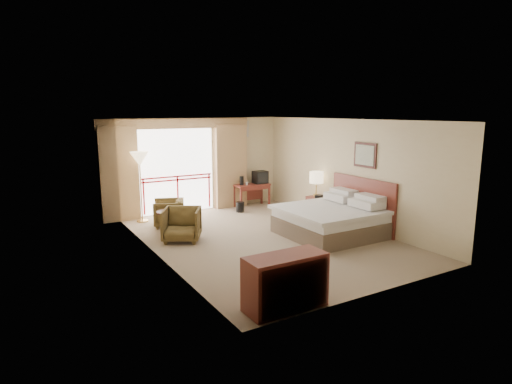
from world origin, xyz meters
TOP-DOWN VIEW (x-y plane):
  - floor at (0.00, 0.00)m, footprint 7.00×7.00m
  - ceiling at (0.00, 0.00)m, footprint 7.00×7.00m
  - wall_back at (0.00, 3.50)m, footprint 5.00×0.00m
  - wall_front at (0.00, -3.50)m, footprint 5.00×0.00m
  - wall_left at (-2.50, 0.00)m, footprint 0.00×7.00m
  - wall_right at (2.50, 0.00)m, footprint 0.00×7.00m
  - balcony_door at (-0.80, 3.48)m, footprint 2.40×0.00m
  - balcony_railing at (-0.80, 3.46)m, footprint 2.09×0.03m
  - curtain_left at (-2.45, 3.35)m, footprint 1.00×0.26m
  - curtain_right at (0.85, 3.35)m, footprint 1.00×0.26m
  - valance at (-0.80, 3.38)m, footprint 4.40×0.22m
  - hvac_vent at (1.30, 3.47)m, footprint 0.50×0.04m
  - bed at (1.50, -0.60)m, footprint 2.13×2.06m
  - headboard at (2.46, -0.60)m, footprint 0.06×2.10m
  - framed_art at (2.47, -0.60)m, footprint 0.04×0.72m
  - nightstand at (2.24, 0.89)m, footprint 0.42×0.50m
  - table_lamp at (2.24, 0.94)m, footprint 0.38×0.38m
  - phone at (2.19, 0.74)m, footprint 0.24×0.21m
  - desk at (1.40, 3.06)m, footprint 1.07×0.52m
  - tv at (1.70, 3.01)m, footprint 0.42×0.34m
  - coffee_maker at (1.05, 3.01)m, footprint 0.15×0.15m
  - cup at (1.20, 2.96)m, footprint 0.08×0.08m
  - wastebasket at (0.75, 2.56)m, footprint 0.29×0.29m
  - armchair_far at (-1.54, 2.14)m, footprint 0.97×0.96m
  - armchair_near at (-1.71, 0.78)m, footprint 1.11×1.12m
  - side_table at (-1.81, 1.44)m, footprint 0.51×0.51m
  - book at (-1.81, 1.44)m, footprint 0.30×0.31m
  - floor_lamp at (-2.00, 2.94)m, footprint 0.47×0.47m
  - dresser at (-1.60, -3.20)m, footprint 1.24×0.53m

SIDE VIEW (x-z plane):
  - floor at x=0.00m, z-range 0.00..0.00m
  - armchair_far at x=-1.54m, z-range -0.34..0.34m
  - armchair_near at x=-1.71m, z-range -0.38..0.38m
  - wastebasket at x=0.75m, z-range 0.00..0.30m
  - nightstand at x=2.24m, z-range 0.00..0.59m
  - bed at x=1.50m, z-range -0.11..0.86m
  - side_table at x=-1.81m, z-range 0.10..0.66m
  - dresser at x=-1.60m, z-range 0.00..0.83m
  - desk at x=1.40m, z-range 0.19..0.90m
  - book at x=-1.81m, z-range 0.55..0.57m
  - phone at x=2.19m, z-range 0.59..0.68m
  - headboard at x=2.46m, z-range 0.00..1.30m
  - cup at x=1.20m, z-range 0.70..0.79m
  - balcony_railing at x=-0.80m, z-range 0.30..1.32m
  - coffee_maker at x=1.05m, z-range 0.70..0.97m
  - tv at x=1.70m, z-range 0.70..1.08m
  - table_lamp at x=2.24m, z-range 0.77..1.44m
  - balcony_door at x=-0.80m, z-range 0.00..2.40m
  - curtain_left at x=-2.45m, z-range 0.00..2.50m
  - curtain_right at x=0.85m, z-range 0.00..2.50m
  - wall_left at x=-2.50m, z-range -2.15..4.85m
  - wall_right at x=2.50m, z-range -2.15..4.85m
  - wall_back at x=0.00m, z-range -1.15..3.85m
  - wall_front at x=0.00m, z-range -1.15..3.85m
  - floor_lamp at x=-2.00m, z-range 0.67..2.52m
  - framed_art at x=2.47m, z-range 1.55..2.15m
  - hvac_vent at x=1.30m, z-range 2.10..2.60m
  - valance at x=-0.80m, z-range 2.41..2.69m
  - ceiling at x=0.00m, z-range 2.70..2.70m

